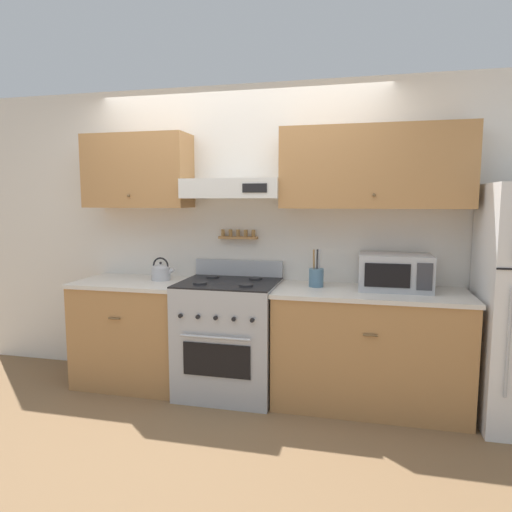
% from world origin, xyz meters
% --- Properties ---
extents(ground_plane, '(16.00, 16.00, 0.00)m').
position_xyz_m(ground_plane, '(0.00, 0.00, 0.00)').
color(ground_plane, brown).
extents(wall_back, '(5.20, 0.46, 2.55)m').
position_xyz_m(wall_back, '(0.10, 0.62, 1.45)').
color(wall_back, silver).
rests_on(wall_back, ground_plane).
extents(counter_left, '(0.94, 0.65, 0.90)m').
position_xyz_m(counter_left, '(-0.86, 0.33, 0.45)').
color(counter_left, '#AD7A47').
rests_on(counter_left, ground_plane).
extents(counter_right, '(1.45, 0.65, 0.90)m').
position_xyz_m(counter_right, '(1.12, 0.33, 0.45)').
color(counter_right, '#AD7A47').
rests_on(counter_right, ground_plane).
extents(stove_range, '(0.78, 0.69, 1.07)m').
position_xyz_m(stove_range, '(0.00, 0.31, 0.47)').
color(stove_range, '#ADAFB5').
rests_on(stove_range, ground_plane).
extents(tea_kettle, '(0.21, 0.16, 0.20)m').
position_xyz_m(tea_kettle, '(-0.64, 0.41, 0.97)').
color(tea_kettle, '#B7B7BC').
rests_on(tea_kettle, counter_left).
extents(microwave, '(0.54, 0.37, 0.27)m').
position_xyz_m(microwave, '(1.29, 0.43, 1.04)').
color(microwave, '#ADAFB5').
rests_on(microwave, counter_right).
extents(utensil_crock, '(0.11, 0.11, 0.30)m').
position_xyz_m(utensil_crock, '(0.70, 0.41, 0.98)').
color(utensil_crock, slate).
rests_on(utensil_crock, counter_right).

